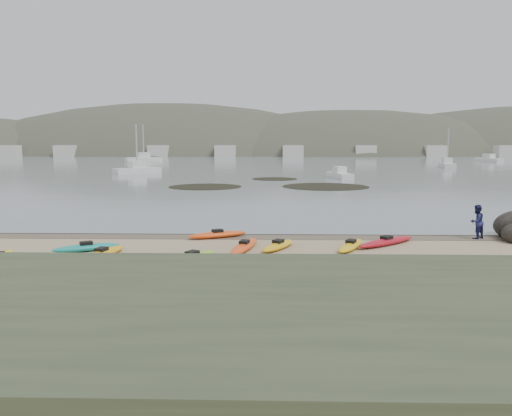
{
  "coord_description": "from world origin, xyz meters",
  "views": [
    {
      "loc": [
        0.69,
        -27.16,
        5.1
      ],
      "look_at": [
        0.0,
        0.0,
        1.5
      ],
      "focal_mm": 35.0,
      "sensor_mm": 36.0,
      "label": 1
    }
  ],
  "objects": [
    {
      "name": "kelp_mats",
      "position": [
        1.55,
        31.96,
        0.03
      ],
      "size": [
        22.91,
        19.83,
        0.04
      ],
      "color": "black",
      "rests_on": "water"
    },
    {
      "name": "wet_sand",
      "position": [
        0.0,
        -0.3,
        0.0
      ],
      "size": [
        60.0,
        60.0,
        0.0
      ],
      "primitive_type": "plane",
      "color": "brown",
      "rests_on": "ground"
    },
    {
      "name": "person_east",
      "position": [
        11.72,
        -0.8,
        0.91
      ],
      "size": [
        1.11,
        1.05,
        1.82
      ],
      "primitive_type": "imported",
      "rotation": [
        0.0,
        0.0,
        3.69
      ],
      "color": "navy",
      "rests_on": "ground"
    },
    {
      "name": "far_town",
      "position": [
        6.0,
        145.0,
        2.0
      ],
      "size": [
        199.0,
        5.0,
        4.0
      ],
      "color": "beige",
      "rests_on": "ground"
    },
    {
      "name": "water",
      "position": [
        0.0,
        300.0,
        0.01
      ],
      "size": [
        1200.0,
        1200.0,
        0.0
      ],
      "primitive_type": "plane",
      "color": "slate",
      "rests_on": "ground"
    },
    {
      "name": "moored_boats",
      "position": [
        5.73,
        81.93,
        0.57
      ],
      "size": [
        95.96,
        67.05,
        1.31
      ],
      "color": "silver",
      "rests_on": "ground"
    },
    {
      "name": "bluff",
      "position": [
        0.0,
        -17.5,
        1.0
      ],
      "size": [
        60.0,
        8.0,
        2.0
      ],
      "primitive_type": "cube",
      "color": "#475138",
      "rests_on": "ground"
    },
    {
      "name": "far_hills",
      "position": [
        39.38,
        193.97,
        -15.93
      ],
      "size": [
        550.0,
        135.0,
        80.0
      ],
      "color": "#384235",
      "rests_on": "ground"
    },
    {
      "name": "ground",
      "position": [
        0.0,
        0.0,
        0.0
      ],
      "size": [
        600.0,
        600.0,
        0.0
      ],
      "primitive_type": "plane",
      "color": "tan",
      "rests_on": "ground"
    },
    {
      "name": "kayaks",
      "position": [
        -1.83,
        -4.15,
        0.17
      ],
      "size": [
        19.84,
        8.66,
        0.34
      ],
      "color": "teal",
      "rests_on": "ground"
    }
  ]
}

